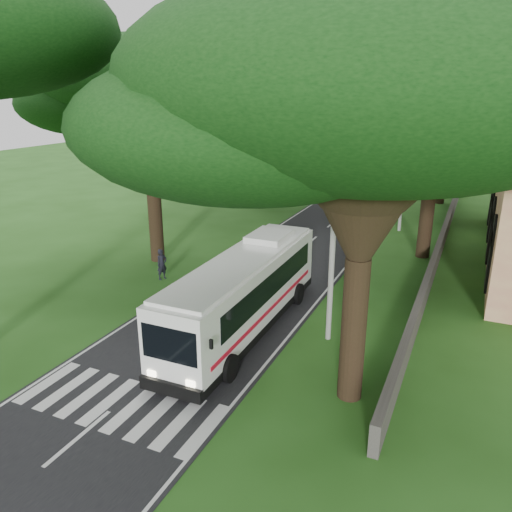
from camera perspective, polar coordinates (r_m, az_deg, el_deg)
The scene contains 19 objects.
ground at distance 20.81m, azimuth -11.92°, elevation -13.37°, with size 140.00×140.00×0.00m, color #224D16.
road at distance 41.92m, azimuth 8.37°, elevation 3.41°, with size 8.00×120.00×0.04m, color black.
crosswalk at distance 19.53m, azimuth -15.46°, elevation -16.05°, with size 8.00×3.00×0.01m, color silver.
property_wall at distance 39.41m, azimuth 20.65°, elevation 2.29°, with size 0.35×50.00×1.20m, color #383533.
pole_near at distance 21.77m, azimuth 8.72°, elevation 0.46°, with size 1.60×0.24×8.00m.
pole_mid at distance 40.91m, azimuth 16.54°, elevation 8.45°, with size 1.60×0.24×8.00m.
pole_far at distance 60.60m, azimuth 19.40°, elevation 11.27°, with size 1.60×0.24×8.00m.
tree_l_mida at distance 32.13m, azimuth -12.40°, elevation 18.51°, with size 12.97×12.97×13.96m.
tree_l_midb at distance 47.69m, azimuth 1.67°, elevation 19.63°, with size 16.14×16.14×15.21m.
tree_l_far at distance 64.95m, azimuth 7.30°, elevation 19.11°, with size 13.35×13.35×14.56m.
tree_r_near at distance 16.34m, azimuth 12.95°, elevation 18.33°, with size 15.41×15.41×14.28m.
tree_r_mida at distance 34.14m, azimuth 20.68°, elevation 19.96°, with size 15.33×15.33×15.70m.
tree_r_midb at distance 52.14m, azimuth 21.87°, elevation 19.82°, with size 13.52×13.52×16.15m.
tree_r_far at distance 70.04m, azimuth 23.54°, elevation 18.09°, with size 13.61×13.61×15.02m.
coach_bus at distance 23.12m, azimuth -1.34°, elevation -4.06°, with size 3.01×12.44×3.66m.
distant_car_a at distance 54.10m, azimuth 10.83°, elevation 7.44°, with size 1.51×3.75×1.28m, color silver.
distant_car_b at distance 65.78m, azimuth 11.93°, elevation 9.31°, with size 1.32×3.79×1.25m, color #222350.
distant_car_c at distance 73.31m, azimuth 16.57°, elevation 9.87°, with size 1.72×4.24×1.23m, color maroon.
pedestrian at distance 30.20m, azimuth -10.71°, elevation -0.94°, with size 0.68×0.45×1.87m, color black.
Camera 1 is at (10.89, -13.99, 10.90)m, focal length 35.00 mm.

